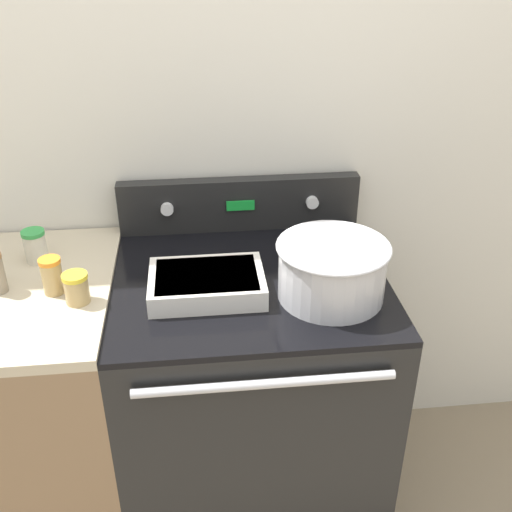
% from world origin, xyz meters
% --- Properties ---
extents(kitchen_wall, '(8.00, 0.05, 2.50)m').
position_xyz_m(kitchen_wall, '(0.00, 0.72, 1.25)').
color(kitchen_wall, silver).
rests_on(kitchen_wall, ground_plane).
extents(stove_range, '(0.78, 0.72, 0.92)m').
position_xyz_m(stove_range, '(0.00, 0.34, 0.46)').
color(stove_range, black).
rests_on(stove_range, ground_plane).
extents(control_panel, '(0.78, 0.07, 0.17)m').
position_xyz_m(control_panel, '(0.00, 0.66, 1.00)').
color(control_panel, black).
rests_on(control_panel, stove_range).
extents(side_counter, '(0.63, 0.69, 0.93)m').
position_xyz_m(side_counter, '(-0.70, 0.34, 0.46)').
color(side_counter, '#896B4C').
rests_on(side_counter, ground_plane).
extents(mixing_bowl, '(0.30, 0.30, 0.16)m').
position_xyz_m(mixing_bowl, '(0.21, 0.23, 1.01)').
color(mixing_bowl, silver).
rests_on(mixing_bowl, stove_range).
extents(casserole_dish, '(0.31, 0.22, 0.06)m').
position_xyz_m(casserole_dish, '(-0.12, 0.28, 0.95)').
color(casserole_dish, silver).
rests_on(casserole_dish, stove_range).
extents(ladle, '(0.06, 0.25, 0.06)m').
position_xyz_m(ladle, '(0.37, 0.51, 0.94)').
color(ladle, '#333338').
rests_on(ladle, stove_range).
extents(spice_jar_yellow_cap, '(0.07, 0.07, 0.08)m').
position_xyz_m(spice_jar_yellow_cap, '(-0.46, 0.25, 0.97)').
color(spice_jar_yellow_cap, tan).
rests_on(spice_jar_yellow_cap, side_counter).
extents(spice_jar_orange_cap, '(0.06, 0.06, 0.10)m').
position_xyz_m(spice_jar_orange_cap, '(-0.53, 0.31, 0.98)').
color(spice_jar_orange_cap, tan).
rests_on(spice_jar_orange_cap, side_counter).
extents(spice_jar_green_cap, '(0.07, 0.07, 0.10)m').
position_xyz_m(spice_jar_green_cap, '(-0.61, 0.49, 0.98)').
color(spice_jar_green_cap, beige).
rests_on(spice_jar_green_cap, side_counter).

